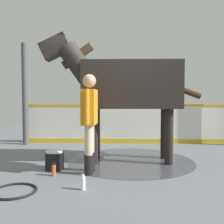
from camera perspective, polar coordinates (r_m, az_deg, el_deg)
ground_plane at (r=5.31m, az=3.75°, el=-10.89°), size 16.00×16.00×0.02m
wet_patch at (r=5.30m, az=4.19°, el=-10.78°), size 2.56×2.56×0.00m
barrier_wall at (r=7.26m, az=3.42°, el=-2.92°), size 4.75×3.34×1.11m
roof_post_near at (r=7.39m, az=-18.85°, el=3.80°), size 0.16×0.16×2.77m
horse at (r=5.15m, az=2.96°, el=5.93°), size 2.77×2.08×2.57m
handler at (r=4.32m, az=-5.05°, el=-0.98°), size 0.45×0.58×1.68m
wash_bucket at (r=4.76m, az=-12.71°, el=-10.43°), size 0.33×0.33×0.34m
bottle_shampoo at (r=3.70m, az=-6.48°, el=-15.45°), size 0.07×0.07×0.22m
bottle_spray at (r=4.39m, az=-12.88°, el=-12.45°), size 0.07×0.07×0.22m
hose_coil at (r=3.86m, az=-21.04°, el=-16.09°), size 0.62×0.62×0.03m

